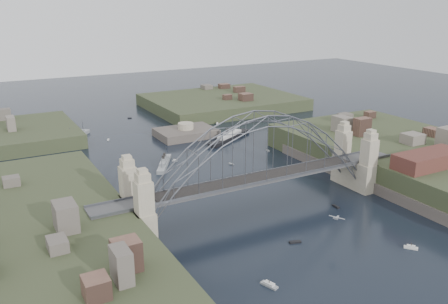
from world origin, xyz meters
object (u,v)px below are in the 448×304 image
naval_cruiser_near (164,163)px  ocean_liner (230,137)px  bridge (260,162)px  naval_cruiser_far (77,136)px  fort_island (186,137)px  wharf_shed (429,160)px

naval_cruiser_near → ocean_liner: size_ratio=0.67×
bridge → naval_cruiser_far: 92.47m
naval_cruiser_near → ocean_liner: bearing=25.6°
fort_island → wharf_shed: 90.48m
wharf_shed → naval_cruiser_far: size_ratio=1.36×
fort_island → naval_cruiser_near: 34.32m
wharf_shed → fort_island: bearing=110.9°
wharf_shed → naval_cruiser_far: (-69.42, 102.17, -9.10)m
naval_cruiser_near → wharf_shed: bearing=-47.1°
bridge → fort_island: 72.14m
bridge → fort_island: (12.00, 70.00, -12.66)m
naval_cruiser_near → ocean_liner: (32.92, 15.76, 0.17)m
fort_island → ocean_liner: (12.64, -11.90, 1.30)m
wharf_shed → naval_cruiser_far: bearing=124.2°
wharf_shed → naval_cruiser_near: size_ratio=1.26×
fort_island → wharf_shed: wharf_shed is taller
naval_cruiser_near → naval_cruiser_far: size_ratio=1.08×
fort_island → ocean_liner: bearing=-43.3°
wharf_shed → ocean_liner: 75.19m
fort_island → naval_cruiser_near: fort_island is taller
ocean_liner → bridge: bearing=-113.0°
naval_cruiser_near → naval_cruiser_far: (-17.15, 45.84, 0.10)m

